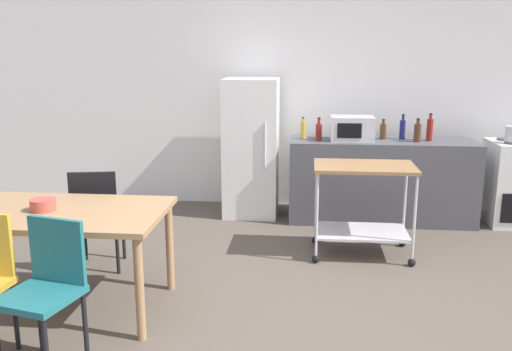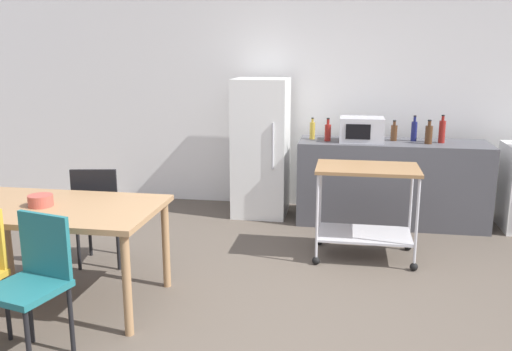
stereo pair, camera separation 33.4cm
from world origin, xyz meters
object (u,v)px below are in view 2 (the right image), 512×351
bottle_soda (312,130)px  bottle_vinegar (328,132)px  bottle_sesame_oil (442,131)px  dining_table (56,216)px  bottle_wine (429,134)px  bottle_hot_sauce (394,132)px  kitchen_cart (366,197)px  bottle_soy_sauce (414,131)px  refrigerator (261,148)px  fruit_bowl (41,201)px  microwave (362,130)px  chair_teal (33,278)px  chair_black (99,209)px

bottle_soda → bottle_vinegar: size_ratio=0.95×
bottle_sesame_oil → dining_table: bearing=-141.7°
bottle_wine → bottle_hot_sauce: bearing=157.2°
dining_table → kitchen_cart: (2.26, 1.30, -0.10)m
bottle_soy_sauce → bottle_sesame_oil: 0.29m
bottle_soda → bottle_hot_sauce: size_ratio=1.07×
refrigerator → fruit_bowl: refrigerator is taller
bottle_hot_sauce → fruit_bowl: bearing=-136.9°
bottle_vinegar → refrigerator: bearing=167.6°
bottle_sesame_oil → bottle_vinegar: bearing=-176.2°
bottle_soda → microwave: microwave is taller
refrigerator → bottle_soy_sauce: refrigerator is taller
bottle_soda → refrigerator: bearing=173.7°
dining_table → chair_teal: 0.78m
bottle_sesame_oil → microwave: bearing=-175.8°
refrigerator → bottle_soda: (0.58, -0.06, 0.22)m
refrigerator → bottle_hot_sauce: refrigerator is taller
dining_table → chair_black: (-0.02, 0.72, -0.15)m
chair_black → bottle_wine: size_ratio=3.55×
bottle_hot_sauce → bottle_soy_sauce: 0.21m
chair_teal → microwave: (1.98, 3.08, 0.51)m
refrigerator → bottle_hot_sauce: bearing=-1.0°
refrigerator → kitchen_cart: size_ratio=1.70×
refrigerator → bottle_soda: 0.62m
bottle_vinegar → bottle_wine: bearing=-0.2°
bottle_wine → fruit_bowl: (-3.01, -2.35, -0.21)m
bottle_wine → bottle_sesame_oil: size_ratio=0.85×
microwave → bottle_soy_sauce: bearing=13.3°
chair_black → bottle_wine: bearing=-161.5°
bottle_soy_sauce → fruit_bowl: bottle_soy_sauce is taller
dining_table → bottle_vinegar: 3.01m
refrigerator → bottle_soy_sauce: 1.68m
bottle_vinegar → bottle_sesame_oil: (1.19, 0.08, 0.03)m
kitchen_cart → bottle_soy_sauce: (0.52, 1.19, 0.44)m
bottle_soda → microwave: (0.53, -0.08, 0.03)m
chair_teal → microwave: microwave is taller
chair_teal → kitchen_cart: 2.86m
bottle_hot_sauce → bottle_wine: bottle_wine is taller
bottle_soda → bottle_soy_sauce: bearing=2.6°
kitchen_cart → bottle_vinegar: 1.19m
dining_table → bottle_soda: size_ratio=6.35×
bottle_hot_sauce → bottle_soy_sauce: bottle_soy_sauce is taller
bottle_wine → fruit_bowl: 3.83m
kitchen_cart → bottle_hot_sauce: (0.31, 1.18, 0.42)m
microwave → bottle_hot_sauce: size_ratio=2.08×
chair_black → fruit_bowl: bearing=73.1°
fruit_bowl → bottle_wine: bearing=38.0°
microwave → fruit_bowl: size_ratio=2.60×
fruit_bowl → bottle_vinegar: bearing=50.2°
refrigerator → bottle_wine: bearing=-5.4°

